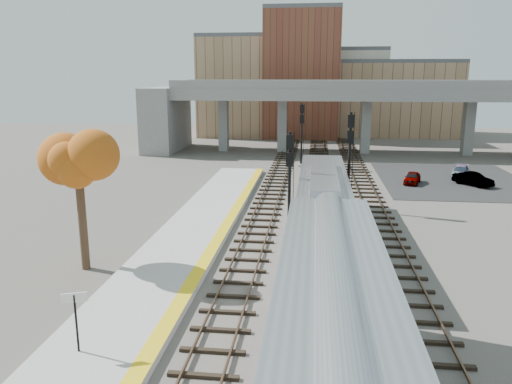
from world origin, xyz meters
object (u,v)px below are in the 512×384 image
(signal_mast_near, at_px, (289,188))
(tree, at_px, (77,156))
(car_a, at_px, (412,178))
(locomotive, at_px, (323,206))
(car_b, at_px, (473,179))
(car_c, at_px, (460,172))
(signal_mast_mid, at_px, (349,162))
(signal_mast_far, at_px, (301,136))

(signal_mast_near, height_order, tree, tree)
(tree, xyz_separation_m, car_a, (21.32, 24.07, -5.50))
(locomotive, xyz_separation_m, tree, (-12.60, -6.00, 3.82))
(locomotive, height_order, car_a, locomotive)
(tree, xyz_separation_m, car_b, (26.78, 23.79, -5.44))
(car_b, relative_size, car_c, 0.94)
(car_c, bearing_deg, car_a, -126.57)
(tree, bearing_deg, signal_mast_mid, 43.32)
(locomotive, bearing_deg, car_b, 51.45)
(locomotive, height_order, car_b, locomotive)
(signal_mast_far, bearing_deg, tree, -108.19)
(car_c, bearing_deg, locomotive, -103.68)
(signal_mast_near, bearing_deg, car_a, 58.83)
(signal_mast_far, bearing_deg, signal_mast_mid, -77.30)
(car_b, bearing_deg, signal_mast_near, -172.04)
(tree, bearing_deg, car_b, 41.62)
(locomotive, xyz_separation_m, signal_mast_mid, (2.00, 7.77, 1.49))
(locomotive, xyz_separation_m, car_c, (14.09, 21.71, -1.66))
(locomotive, distance_m, car_c, 25.94)
(signal_mast_mid, xyz_separation_m, car_a, (6.71, 10.30, -3.17))
(car_c, bearing_deg, signal_mast_far, -175.42)
(signal_mast_near, height_order, car_b, signal_mast_near)
(car_c, bearing_deg, car_b, -69.50)
(signal_mast_mid, relative_size, car_c, 1.88)
(signal_mast_near, xyz_separation_m, car_a, (10.81, 17.88, -2.71))
(signal_mast_near, xyz_separation_m, car_b, (16.28, 17.60, -2.65))
(signal_mast_mid, bearing_deg, car_b, 39.45)
(signal_mast_near, xyz_separation_m, car_c, (16.19, 21.53, -2.69))
(locomotive, bearing_deg, car_c, 57.01)
(tree, xyz_separation_m, car_c, (26.70, 27.71, -5.48))
(signal_mast_mid, height_order, car_a, signal_mast_mid)
(signal_mast_far, xyz_separation_m, car_a, (10.81, -7.90, -2.93))
(tree, height_order, car_b, tree)
(car_a, bearing_deg, signal_mast_mid, -105.77)
(signal_mast_mid, height_order, car_c, signal_mast_mid)
(tree, relative_size, car_a, 2.49)
(car_b, bearing_deg, car_c, 51.92)
(car_a, bearing_deg, car_b, 14.44)
(tree, bearing_deg, locomotive, 25.46)
(signal_mast_far, distance_m, car_b, 18.44)
(signal_mast_mid, bearing_deg, car_a, 56.89)
(locomotive, relative_size, car_c, 4.80)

